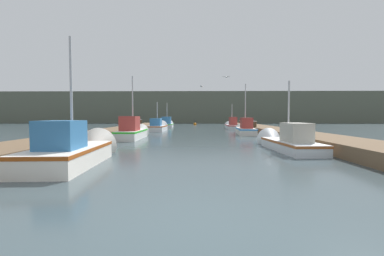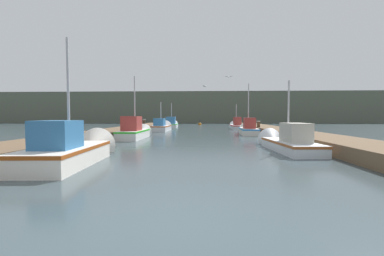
% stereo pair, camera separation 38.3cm
% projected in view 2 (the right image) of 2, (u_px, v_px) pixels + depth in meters
% --- Properties ---
extents(ground_plane, '(200.00, 200.00, 0.00)m').
position_uv_depth(ground_plane, '(177.00, 230.00, 3.53)').
color(ground_plane, '#38474C').
extents(dock_left, '(2.67, 40.00, 0.53)m').
position_uv_depth(dock_left, '(114.00, 133.00, 19.78)').
color(dock_left, brown).
rests_on(dock_left, ground_plane).
extents(dock_right, '(2.67, 40.00, 0.53)m').
position_uv_depth(dock_right, '(287.00, 133.00, 19.19)').
color(dock_right, brown).
rests_on(dock_right, ground_plane).
extents(distant_shore_ridge, '(120.00, 16.00, 6.91)m').
position_uv_depth(distant_shore_ridge, '(202.00, 108.00, 63.10)').
color(distant_shore_ridge, '#565B4C').
rests_on(distant_shore_ridge, ground_plane).
extents(fishing_boat_0, '(1.87, 4.90, 4.55)m').
position_uv_depth(fishing_boat_0, '(74.00, 149.00, 8.72)').
color(fishing_boat_0, silver).
rests_on(fishing_boat_0, ground_plane).
extents(fishing_boat_1, '(1.64, 5.16, 3.59)m').
position_uv_depth(fishing_boat_1, '(285.00, 142.00, 11.94)').
color(fishing_boat_1, silver).
rests_on(fishing_boat_1, ground_plane).
extents(fishing_boat_2, '(1.43, 5.23, 4.66)m').
position_uv_depth(fishing_boat_2, '(135.00, 131.00, 18.04)').
color(fishing_boat_2, silver).
rests_on(fishing_boat_2, ground_plane).
extents(fishing_boat_3, '(1.64, 5.16, 4.65)m').
position_uv_depth(fishing_boat_3, '(248.00, 129.00, 21.96)').
color(fishing_boat_3, silver).
rests_on(fishing_boat_3, ground_plane).
extents(fishing_boat_4, '(1.80, 4.72, 3.53)m').
position_uv_depth(fishing_boat_4, '(162.00, 127.00, 27.26)').
color(fishing_boat_4, silver).
rests_on(fishing_boat_4, ground_plane).
extents(fishing_boat_5, '(1.46, 6.16, 3.39)m').
position_uv_depth(fishing_boat_5, '(236.00, 125.00, 31.58)').
color(fishing_boat_5, silver).
rests_on(fishing_boat_5, ground_plane).
extents(fishing_boat_6, '(1.84, 5.70, 3.87)m').
position_uv_depth(fishing_boat_6, '(172.00, 124.00, 36.20)').
color(fishing_boat_6, silver).
rests_on(fishing_boat_6, ground_plane).
extents(mooring_piling_0, '(0.27, 0.27, 1.24)m').
position_uv_depth(mooring_piling_0, '(144.00, 126.00, 23.95)').
color(mooring_piling_0, '#473523').
rests_on(mooring_piling_0, ground_plane).
extents(mooring_piling_1, '(0.34, 0.34, 1.09)m').
position_uv_depth(mooring_piling_1, '(258.00, 127.00, 23.56)').
color(mooring_piling_1, '#473523').
rests_on(mooring_piling_1, ground_plane).
extents(mooring_piling_2, '(0.23, 0.23, 1.27)m').
position_uv_depth(mooring_piling_2, '(245.00, 124.00, 30.78)').
color(mooring_piling_2, '#473523').
rests_on(mooring_piling_2, ground_plane).
extents(mooring_piling_3, '(0.36, 0.36, 0.96)m').
position_uv_depth(mooring_piling_3, '(245.00, 125.00, 31.44)').
color(mooring_piling_3, '#473523').
rests_on(mooring_piling_3, ground_plane).
extents(channel_buoy, '(0.53, 0.53, 1.03)m').
position_uv_depth(channel_buoy, '(200.00, 124.00, 44.10)').
color(channel_buoy, '#BF6513').
rests_on(channel_buoy, ground_plane).
extents(seagull_lead, '(0.56, 0.31, 0.12)m').
position_uv_depth(seagull_lead, '(229.00, 77.00, 20.18)').
color(seagull_lead, white).
extents(seagull_1, '(0.35, 0.54, 0.12)m').
position_uv_depth(seagull_1, '(205.00, 86.00, 23.62)').
color(seagull_1, white).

